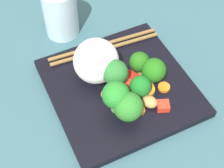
{
  "coord_description": "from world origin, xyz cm",
  "views": [
    {
      "loc": [
        20.34,
        33.9,
        53.16
      ],
      "look_at": [
        1.98,
        0.43,
        3.57
      ],
      "focal_mm": 55.11,
      "sensor_mm": 36.0,
      "label": 1
    }
  ],
  "objects_px": {
    "broccoli_floret_4": "(116,96)",
    "rice_mound": "(96,61)",
    "carrot_slice_2": "(147,90)",
    "square_plate": "(120,87)",
    "chopstick_pair": "(104,47)",
    "drinking_glass": "(60,12)"
  },
  "relations": [
    {
      "from": "chopstick_pair",
      "to": "drinking_glass",
      "type": "relative_size",
      "value": 2.16
    },
    {
      "from": "square_plate",
      "to": "drinking_glass",
      "type": "distance_m",
      "value": 0.21
    },
    {
      "from": "square_plate",
      "to": "rice_mound",
      "type": "height_order",
      "value": "rice_mound"
    },
    {
      "from": "drinking_glass",
      "to": "broccoli_floret_4",
      "type": "bearing_deg",
      "value": 88.78
    },
    {
      "from": "carrot_slice_2",
      "to": "rice_mound",
      "type": "bearing_deg",
      "value": -51.49
    },
    {
      "from": "square_plate",
      "to": "chopstick_pair",
      "type": "distance_m",
      "value": 0.1
    },
    {
      "from": "chopstick_pair",
      "to": "drinking_glass",
      "type": "xyz_separation_m",
      "value": [
        0.05,
        -0.1,
        0.03
      ]
    },
    {
      "from": "carrot_slice_2",
      "to": "chopstick_pair",
      "type": "relative_size",
      "value": 0.13
    },
    {
      "from": "rice_mound",
      "to": "carrot_slice_2",
      "type": "relative_size",
      "value": 2.88
    },
    {
      "from": "broccoli_floret_4",
      "to": "carrot_slice_2",
      "type": "xyz_separation_m",
      "value": [
        -0.07,
        -0.01,
        -0.04
      ]
    },
    {
      "from": "carrot_slice_2",
      "to": "drinking_glass",
      "type": "xyz_separation_m",
      "value": [
        0.07,
        -0.24,
        0.03
      ]
    },
    {
      "from": "rice_mound",
      "to": "chopstick_pair",
      "type": "relative_size",
      "value": 0.38
    },
    {
      "from": "rice_mound",
      "to": "broccoli_floret_4",
      "type": "distance_m",
      "value": 0.09
    },
    {
      "from": "square_plate",
      "to": "rice_mound",
      "type": "distance_m",
      "value": 0.07
    },
    {
      "from": "square_plate",
      "to": "drinking_glass",
      "type": "bearing_deg",
      "value": -81.41
    },
    {
      "from": "broccoli_floret_4",
      "to": "rice_mound",
      "type": "bearing_deg",
      "value": -95.45
    },
    {
      "from": "carrot_slice_2",
      "to": "drinking_glass",
      "type": "bearing_deg",
      "value": -74.33
    },
    {
      "from": "square_plate",
      "to": "rice_mound",
      "type": "bearing_deg",
      "value": -58.05
    },
    {
      "from": "square_plate",
      "to": "carrot_slice_2",
      "type": "height_order",
      "value": "carrot_slice_2"
    },
    {
      "from": "square_plate",
      "to": "rice_mound",
      "type": "relative_size",
      "value": 2.9
    },
    {
      "from": "broccoli_floret_4",
      "to": "chopstick_pair",
      "type": "relative_size",
      "value": 0.32
    },
    {
      "from": "broccoli_floret_4",
      "to": "square_plate",
      "type": "bearing_deg",
      "value": -127.31
    }
  ]
}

